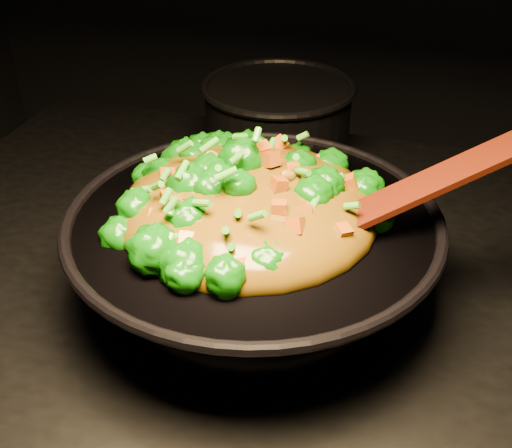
% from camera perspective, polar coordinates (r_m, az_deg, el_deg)
% --- Properties ---
extents(wok, '(0.52, 0.52, 0.12)m').
position_cam_1_polar(wok, '(0.75, -0.22, -3.13)').
color(wok, black).
rests_on(wok, stovetop).
extents(stir_fry, '(0.31, 0.31, 0.10)m').
position_cam_1_polar(stir_fry, '(0.70, -0.71, 4.34)').
color(stir_fry, '#0D5906').
rests_on(stir_fry, wok).
extents(spatula, '(0.25, 0.16, 0.11)m').
position_cam_1_polar(spatula, '(0.69, 13.03, 2.53)').
color(spatula, '#371207').
rests_on(spatula, wok).
extents(back_pot, '(0.24, 0.24, 0.13)m').
position_cam_1_polar(back_pot, '(1.06, 1.94, 9.04)').
color(back_pot, black).
rests_on(back_pot, stovetop).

